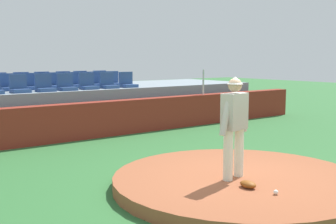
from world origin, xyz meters
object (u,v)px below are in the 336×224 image
object	(u,v)px
stadium_chair_4	(88,84)
stadium_chair_9	(32,84)
stadium_chair_20	(101,80)
stadium_chair_15	(0,84)
stadium_chair_3	(66,85)
stadium_chair_5	(108,83)
stadium_chair_1	(19,87)
stadium_chair_13	(113,81)
stadium_chair_10	(54,84)
pitcher	(234,120)
stadium_chair_11	(75,83)
stadium_chair_8	(9,85)
baseball	(276,192)
stadium_chair_19	(82,81)
stadium_chair_17	(43,82)
stadium_chair_6	(127,82)
stadium_chair_16	(22,83)
stadium_chair_2	(45,86)
fielding_glove	(248,184)
stadium_chair_18	(64,82)
stadium_chair_12	(95,82)

from	to	relation	value
stadium_chair_4	stadium_chair_9	size ratio (longest dim) A/B	1.00
stadium_chair_20	stadium_chair_15	bearing A→B (deg)	-0.26
stadium_chair_3	stadium_chair_5	bearing A→B (deg)	-178.74
stadium_chair_1	stadium_chair_13	xyz separation A→B (m)	(3.51, 0.90, 0.00)
stadium_chair_10	pitcher	bearing A→B (deg)	88.74
stadium_chair_10	stadium_chair_15	distance (m)	1.64
stadium_chair_9	stadium_chair_11	size ratio (longest dim) A/B	1.00
stadium_chair_8	stadium_chair_13	distance (m)	3.52
baseball	stadium_chair_20	bearing A→B (deg)	75.92
stadium_chair_19	stadium_chair_17	bearing A→B (deg)	0.74
stadium_chair_4	stadium_chair_6	world-z (taller)	same
stadium_chair_3	stadium_chair_13	world-z (taller)	same
stadium_chair_16	stadium_chair_19	size ratio (longest dim) A/B	1.00
stadium_chair_13	stadium_chair_17	distance (m)	2.31
stadium_chair_1	stadium_chair_8	xyz separation A→B (m)	(-0.01, 0.88, 0.00)
stadium_chair_6	stadium_chair_8	distance (m)	3.63
stadium_chair_4	stadium_chair_8	size ratio (longest dim) A/B	1.00
baseball	pitcher	bearing A→B (deg)	81.94
stadium_chair_2	stadium_chair_9	world-z (taller)	same
fielding_glove	stadium_chair_8	distance (m)	8.53
stadium_chair_2	stadium_chair_10	bearing A→B (deg)	-125.30
stadium_chair_9	stadium_chair_19	distance (m)	2.30
baseball	stadium_chair_9	size ratio (longest dim) A/B	0.15
stadium_chair_17	stadium_chair_20	world-z (taller)	same
stadium_chair_4	stadium_chair_17	xyz separation A→B (m)	(-0.71, 1.80, 0.00)
fielding_glove	stadium_chair_3	distance (m)	7.56
stadium_chair_4	stadium_chair_18	xyz separation A→B (m)	(0.02, 1.77, 0.00)
pitcher	fielding_glove	distance (m)	1.09
stadium_chair_12	stadium_chair_2	bearing A→B (deg)	24.10
stadium_chair_11	stadium_chair_2	bearing A→B (deg)	33.99
fielding_glove	stadium_chair_19	size ratio (longest dim) A/B	0.60
pitcher	stadium_chair_15	distance (m)	8.86
stadium_chair_4	stadium_chair_15	bearing A→B (deg)	-40.49
stadium_chair_5	stadium_chair_6	size ratio (longest dim) A/B	1.00
pitcher	stadium_chair_9	bearing A→B (deg)	82.55
stadium_chair_1	stadium_chair_15	size ratio (longest dim) A/B	1.00
stadium_chair_8	stadium_chair_13	world-z (taller)	same
stadium_chair_11	stadium_chair_17	size ratio (longest dim) A/B	1.00
stadium_chair_4	stadium_chair_8	world-z (taller)	same
stadium_chair_15	stadium_chair_17	xyz separation A→B (m)	(1.39, 0.01, 0.00)
stadium_chair_3	stadium_chair_13	xyz separation A→B (m)	(2.14, 0.95, 0.00)
stadium_chair_15	stadium_chair_16	size ratio (longest dim) A/B	1.00
stadium_chair_8	stadium_chair_13	size ratio (longest dim) A/B	1.00
pitcher	stadium_chair_5	bearing A→B (deg)	65.89
stadium_chair_18	stadium_chair_11	bearing A→B (deg)	87.45
stadium_chair_9	fielding_glove	bearing A→B (deg)	92.18
stadium_chair_3	stadium_chair_15	world-z (taller)	same
stadium_chair_11	stadium_chair_5	bearing A→B (deg)	128.98
stadium_chair_2	stadium_chair_13	world-z (taller)	same
stadium_chair_4	stadium_chair_12	size ratio (longest dim) A/B	1.00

